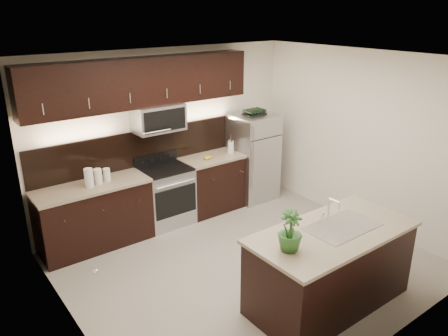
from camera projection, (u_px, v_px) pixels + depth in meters
name	position (u px, v px, depth m)	size (l,w,h in m)	color
ground	(246.00, 263.00, 5.91)	(4.50, 4.50, 0.00)	gray
room_walls	(244.00, 146.00, 5.23)	(4.52, 4.02, 2.71)	beige
counter_run	(154.00, 199.00, 6.75)	(3.51, 0.65, 0.94)	black
upper_fixtures	(145.00, 90.00, 6.30)	(3.49, 0.40, 1.66)	black
island	(330.00, 267.00, 4.98)	(1.96, 0.96, 0.94)	black
sink_faucet	(342.00, 225.00, 4.90)	(0.84, 0.50, 0.28)	silver
refrigerator	(253.00, 157.00, 7.71)	(0.74, 0.67, 1.53)	#B2B2B7
wine_rack	(254.00, 112.00, 7.43)	(0.38, 0.23, 0.09)	black
plant	(290.00, 231.00, 4.35)	(0.25, 0.25, 0.44)	#2A5622
canisters	(96.00, 177.00, 6.03)	(0.39, 0.17, 0.26)	silver
french_press	(231.00, 146.00, 7.34)	(0.11, 0.11, 0.32)	silver
bananas	(206.00, 158.00, 7.04)	(0.16, 0.12, 0.05)	gold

